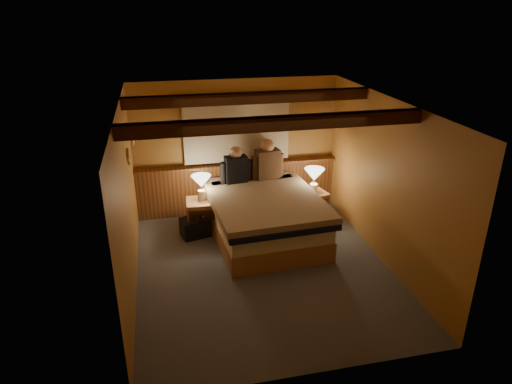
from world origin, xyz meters
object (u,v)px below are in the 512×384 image
object	(u,v)px
lamp_left	(201,183)
person_right	(267,162)
person_left	(236,168)
bed	(265,216)
lamp_right	(314,176)
nightstand_right	(311,206)
duffel_bag	(197,226)
nightstand_left	(203,216)

from	to	relation	value
lamp_left	person_right	xyz separation A→B (m)	(1.19, 0.31, 0.17)
person_left	person_right	size ratio (longest dim) A/B	0.91
bed	lamp_right	bearing A→B (deg)	19.93
bed	lamp_left	xyz separation A→B (m)	(-0.95, 0.49, 0.47)
nightstand_right	person_left	bearing A→B (deg)	156.63
nightstand_right	duffel_bag	bearing A→B (deg)	172.28
lamp_left	person_right	world-z (taller)	person_right
bed	nightstand_right	xyz separation A→B (m)	(0.95, 0.45, -0.12)
lamp_right	duffel_bag	bearing A→B (deg)	-177.16
lamp_left	person_left	bearing A→B (deg)	20.03
nightstand_left	lamp_left	bearing A→B (deg)	84.37
bed	nightstand_left	distance (m)	1.06
person_right	duffel_bag	distance (m)	1.64
person_right	bed	bearing A→B (deg)	-116.40
lamp_right	person_right	distance (m)	0.84
bed	duffel_bag	size ratio (longest dim) A/B	3.88
lamp_left	lamp_right	distance (m)	1.92
bed	lamp_left	bearing A→B (deg)	149.39
nightstand_left	person_right	distance (m)	1.46
lamp_left	person_right	distance (m)	1.24
duffel_bag	lamp_right	bearing A→B (deg)	-11.35
nightstand_left	lamp_right	world-z (taller)	lamp_right
lamp_right	lamp_left	bearing A→B (deg)	177.62
lamp_right	person_left	distance (m)	1.34
person_left	person_right	xyz separation A→B (m)	(0.57, 0.08, 0.03)
person_right	duffel_bag	xyz separation A→B (m)	(-1.31, -0.49, -0.86)
nightstand_left	duffel_bag	distance (m)	0.21
nightstand_left	lamp_right	xyz separation A→B (m)	(1.92, -0.03, 0.57)
nightstand_left	duffel_bag	world-z (taller)	nightstand_left
nightstand_left	person_right	world-z (taller)	person_right
person_right	lamp_right	bearing A→B (deg)	-38.18
bed	person_left	bearing A→B (deg)	111.73
nightstand_left	bed	bearing A→B (deg)	-21.35
duffel_bag	bed	bearing A→B (deg)	-30.43
nightstand_left	lamp_right	distance (m)	2.01
nightstand_left	person_right	bearing A→B (deg)	20.07
bed	lamp_left	distance (m)	1.17
person_left	lamp_right	bearing A→B (deg)	-19.31
lamp_left	duffel_bag	bearing A→B (deg)	-123.14
lamp_left	person_left	distance (m)	0.67
person_left	person_right	bearing A→B (deg)	2.32
lamp_right	bed	bearing A→B (deg)	-156.79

